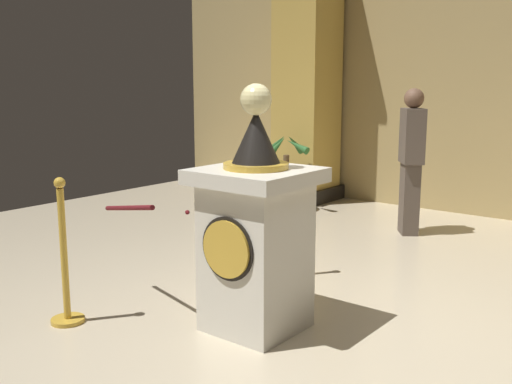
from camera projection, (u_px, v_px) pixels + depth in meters
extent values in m
plane|color=beige|center=(298.00, 327.00, 4.21)|extent=(10.51, 10.51, 0.00)
cube|color=tan|center=(504.00, 75.00, 7.33)|extent=(10.51, 0.16, 3.58)
cube|color=silver|center=(256.00, 257.00, 4.11)|extent=(0.59, 0.59, 1.04)
cube|color=silver|center=(256.00, 176.00, 4.01)|extent=(0.74, 0.74, 0.10)
cylinder|color=gold|center=(226.00, 249.00, 3.85)|extent=(0.38, 0.03, 0.38)
cylinder|color=black|center=(227.00, 249.00, 3.86)|extent=(0.43, 0.01, 0.43)
cylinder|color=gold|center=(256.00, 166.00, 4.00)|extent=(0.44, 0.44, 0.04)
cone|color=black|center=(256.00, 136.00, 3.96)|extent=(0.33, 0.33, 0.36)
cylinder|color=gold|center=(256.00, 111.00, 3.93)|extent=(0.03, 0.03, 0.05)
sphere|color=beige|center=(256.00, 99.00, 3.91)|extent=(0.21, 0.21, 0.21)
cylinder|color=gold|center=(287.00, 275.00, 5.30)|extent=(0.24, 0.24, 0.03)
cylinder|color=gold|center=(288.00, 227.00, 5.22)|extent=(0.05, 0.05, 0.91)
sphere|color=gold|center=(288.00, 171.00, 5.13)|extent=(0.08, 0.08, 0.08)
cylinder|color=gold|center=(68.00, 320.00, 4.30)|extent=(0.24, 0.24, 0.03)
cylinder|color=gold|center=(64.00, 257.00, 4.21)|extent=(0.05, 0.05, 0.98)
sphere|color=gold|center=(60.00, 183.00, 4.11)|extent=(0.08, 0.08, 0.08)
cylinder|color=#591419|center=(240.00, 195.00, 4.91)|extent=(0.93, 0.36, 0.22)
cylinder|color=#591419|center=(128.00, 208.00, 4.41)|extent=(0.93, 0.36, 0.22)
sphere|color=#591419|center=(187.00, 212.00, 4.67)|extent=(0.04, 0.04, 0.04)
cube|color=black|center=(305.00, 192.00, 8.80)|extent=(0.85, 0.85, 0.20)
cube|color=gold|center=(307.00, 81.00, 8.51)|extent=(0.74, 0.74, 3.44)
cylinder|color=#4C3828|center=(286.00, 195.00, 8.03)|extent=(0.55, 0.55, 0.40)
cylinder|color=brown|center=(286.00, 168.00, 7.96)|extent=(0.08, 0.08, 0.35)
cone|color=#2D662D|center=(297.00, 146.00, 7.79)|extent=(0.38, 0.12, 0.22)
cone|color=#2D662D|center=(295.00, 144.00, 8.03)|extent=(0.13, 0.34, 0.31)
cone|color=#2D662D|center=(277.00, 144.00, 8.03)|extent=(0.35, 0.14, 0.31)
cone|color=#2D662D|center=(278.00, 146.00, 7.77)|extent=(0.12, 0.35, 0.29)
cube|color=brown|center=(409.00, 199.00, 6.74)|extent=(0.31, 0.33, 0.81)
cube|color=brown|center=(412.00, 136.00, 6.61)|extent=(0.39, 0.42, 0.61)
sphere|color=brown|center=(414.00, 98.00, 6.54)|extent=(0.22, 0.22, 0.22)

